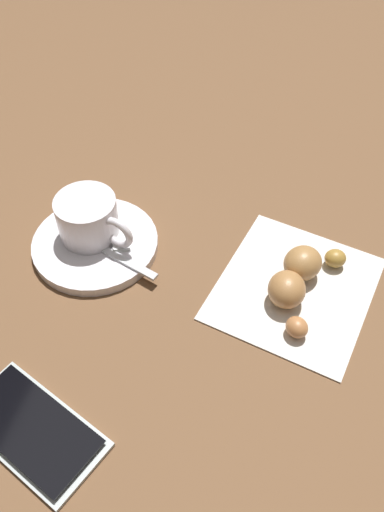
{
  "coord_description": "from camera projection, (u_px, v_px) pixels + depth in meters",
  "views": [
    {
      "loc": [
        -0.1,
        0.37,
        0.45
      ],
      "look_at": [
        0.01,
        0.01,
        0.02
      ],
      "focal_mm": 37.09,
      "sensor_mm": 36.0,
      "label": 1
    }
  ],
  "objects": [
    {
      "name": "croissant",
      "position": [
        298.0,
        278.0,
        0.55
      ],
      "size": [
        0.08,
        0.13,
        0.04
      ],
      "color": "#A77D35",
      "rests_on": "napkin"
    },
    {
      "name": "napkin",
      "position": [
        295.0,
        288.0,
        0.57
      ],
      "size": [
        0.19,
        0.2,
        0.0
      ],
      "primitive_type": "cube",
      "rotation": [
        0.0,
        0.0,
        -0.2
      ],
      "color": "silver",
      "rests_on": "ground"
    },
    {
      "name": "sugar_packet",
      "position": [
        118.0,
        229.0,
        0.61
      ],
      "size": [
        0.05,
        0.07,
        0.01
      ],
      "primitive_type": "cube",
      "rotation": [
        0.0,
        0.0,
        11.48
      ],
      "color": "white",
      "rests_on": "saucer"
    },
    {
      "name": "espresso_cup",
      "position": [
        88.0,
        221.0,
        0.59
      ],
      "size": [
        0.1,
        0.07,
        0.05
      ],
      "color": "white",
      "rests_on": "saucer"
    },
    {
      "name": "saucer",
      "position": [
        96.0,
        244.0,
        0.61
      ],
      "size": [
        0.14,
        0.14,
        0.01
      ],
      "primitive_type": "cylinder",
      "color": "white",
      "rests_on": "ground"
    },
    {
      "name": "teaspoon",
      "position": [
        93.0,
        243.0,
        0.6
      ],
      "size": [
        0.13,
        0.05,
        0.01
      ],
      "color": "silver",
      "rests_on": "saucer"
    },
    {
      "name": "cell_phone",
      "position": [
        32.0,
        429.0,
        0.46
      ],
      "size": [
        0.15,
        0.11,
        0.01
      ],
      "color": "#B3BCBA",
      "rests_on": "ground"
    },
    {
      "name": "ground_plane",
      "position": [
        198.0,
        263.0,
        0.59
      ],
      "size": [
        1.8,
        1.8,
        0.0
      ],
      "primitive_type": "plane",
      "color": "brown"
    }
  ]
}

